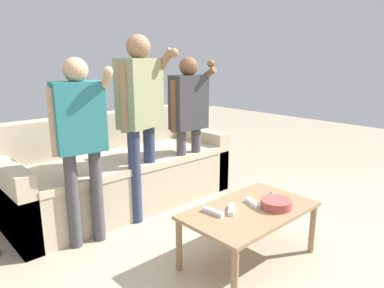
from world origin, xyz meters
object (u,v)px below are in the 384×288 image
game_remote_nunchuk (272,196)px  player_right (189,113)px  player_center (141,107)px  snack_bowl (276,204)px  coffee_table (250,215)px  game_remote_wand_near (253,203)px  game_remote_wand_far (213,212)px  player_left (80,131)px  game_remote_wand_spare (232,209)px  couch (120,173)px

game_remote_nunchuk → player_right: (0.17, 1.10, 0.47)m
player_center → snack_bowl: bearing=-76.6°
game_remote_nunchuk → player_center: player_center is taller
coffee_table → player_right: (0.42, 1.09, 0.54)m
game_remote_wand_near → game_remote_nunchuk: bearing=-11.9°
game_remote_wand_far → coffee_table: bearing=-25.0°
player_right → player_center: bearing=-179.1°
player_left → player_center: 0.60m
snack_bowl → player_right: bearing=77.2°
coffee_table → game_remote_wand_spare: (-0.12, 0.06, 0.06)m
coffee_table → game_remote_wand_near: 0.10m
coffee_table → player_left: size_ratio=0.66×
player_left → game_remote_wand_near: (0.79, -0.97, -0.48)m
coffee_table → game_remote_nunchuk: size_ratio=10.62×
snack_bowl → player_right: player_right is taller
coffee_table → game_remote_wand_spare: bearing=155.3°
game_remote_nunchuk → game_remote_wand_spare: game_remote_nunchuk is taller
game_remote_nunchuk → game_remote_wand_near: size_ratio=0.56×
coffee_table → snack_bowl: (0.15, -0.11, 0.08)m
player_right → game_remote_wand_spare: size_ratio=9.46×
couch → game_remote_nunchuk: (0.37, -1.52, 0.11)m
game_remote_wand_far → player_left: bearing=118.4°
snack_bowl → game_remote_wand_spare: bearing=148.1°
coffee_table → game_remote_wand_near: bearing=23.5°
snack_bowl → game_remote_nunchuk: 0.14m
game_remote_wand_spare → snack_bowl: bearing=-31.9°
game_remote_wand_near → game_remote_wand_far: bearing=164.6°
game_remote_nunchuk → player_right: bearing=81.3°
coffee_table → game_remote_wand_spare: game_remote_wand_spare is taller
coffee_table → player_center: player_center is taller
player_left → game_remote_wand_near: 1.33m
player_left → couch: bearing=40.4°
game_remote_nunchuk → game_remote_wand_near: (-0.18, 0.04, -0.01)m
player_center → player_right: 0.56m
snack_bowl → game_remote_wand_far: 0.45m
couch → player_center: size_ratio=1.34×
game_remote_wand_near → game_remote_wand_far: size_ratio=0.96×
coffee_table → player_left: bearing=125.9°
player_center → game_remote_wand_spare: player_center is taller
game_remote_wand_far → player_center: bearing=83.6°
game_remote_nunchuk → player_center: (-0.39, 1.09, 0.58)m
game_remote_wand_near → game_remote_wand_far: (-0.31, 0.09, -0.00)m
couch → game_remote_wand_far: 1.41m
coffee_table → game_remote_nunchuk: 0.26m
player_right → player_left: bearing=-175.4°
game_remote_nunchuk → game_remote_wand_far: game_remote_nunchuk is taller
game_remote_nunchuk → game_remote_wand_spare: 0.38m
snack_bowl → game_remote_nunchuk: (0.10, 0.10, -0.01)m
game_remote_wand_far → game_remote_wand_spare: 0.13m
player_left → player_center: (0.58, 0.08, 0.11)m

